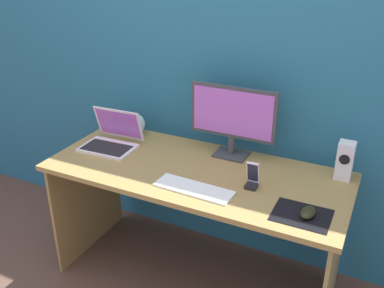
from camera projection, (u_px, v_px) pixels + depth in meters
The scene contains 11 objects.
ground_plane at pixel (195, 277), 2.57m from camera, with size 8.00×8.00×0.00m, color brown.
wall_back at pixel (229, 53), 2.38m from camera, with size 6.00×0.04×2.50m, color #22617D.
desk at pixel (196, 193), 2.32m from camera, with size 1.58×0.67×0.72m.
monitor at pixel (233, 118), 2.31m from camera, with size 0.48×0.14×0.40m.
speaker_right at pixel (345, 160), 2.14m from camera, with size 0.08×0.08×0.20m.
laptop at pixel (111, 140), 2.49m from camera, with size 0.31×0.28×0.21m.
fishbowl at pixel (134, 124), 2.64m from camera, with size 0.14×0.14×0.14m, color silver.
keyboard_external at pixel (194, 189), 2.07m from camera, with size 0.39×0.13×0.01m, color white.
mousepad at pixel (302, 215), 1.88m from camera, with size 0.25×0.20×0.00m, color black.
mouse at pixel (308, 213), 1.86m from camera, with size 0.06×0.10×0.04m, color black.
phone_in_dock at pixel (252, 179), 2.08m from camera, with size 0.06×0.06×0.14m.
Camera 1 is at (0.85, -1.80, 1.81)m, focal length 40.42 mm.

